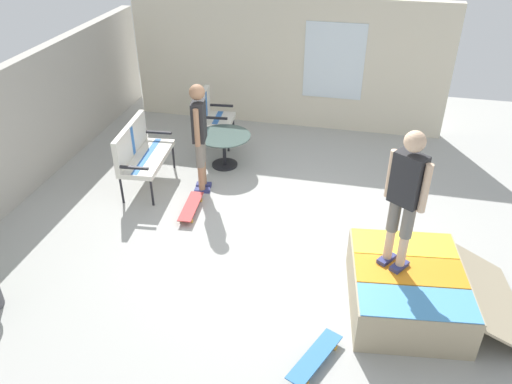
{
  "coord_description": "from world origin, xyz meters",
  "views": [
    {
      "loc": [
        -5.58,
        -1.03,
        4.23
      ],
      "look_at": [
        -0.04,
        0.22,
        0.7
      ],
      "focal_mm": 35.67,
      "sensor_mm": 36.0,
      "label": 1
    }
  ],
  "objects_px": {
    "patio_chair_near_house": "(211,113)",
    "person_skater": "(406,192)",
    "skateboard_spare": "(315,357)",
    "patio_table": "(224,144)",
    "patio_bench": "(139,150)",
    "skateboard_by_bench": "(191,207)",
    "person_watching": "(199,131)",
    "skate_ramp": "(409,288)"
  },
  "relations": [
    {
      "from": "person_watching",
      "to": "skateboard_spare",
      "type": "xyz_separation_m",
      "value": [
        -3.01,
        -2.16,
        -0.93
      ]
    },
    {
      "from": "patio_bench",
      "to": "skateboard_by_bench",
      "type": "bearing_deg",
      "value": -120.27
    },
    {
      "from": "patio_bench",
      "to": "skateboard_spare",
      "type": "bearing_deg",
      "value": -133.14
    },
    {
      "from": "person_watching",
      "to": "skateboard_by_bench",
      "type": "height_order",
      "value": "person_watching"
    },
    {
      "from": "patio_bench",
      "to": "person_skater",
      "type": "relative_size",
      "value": 0.79
    },
    {
      "from": "skate_ramp",
      "to": "skateboard_spare",
      "type": "distance_m",
      "value": 1.42
    },
    {
      "from": "skateboard_spare",
      "to": "patio_table",
      "type": "bearing_deg",
      "value": 27.92
    },
    {
      "from": "person_skater",
      "to": "skateboard_spare",
      "type": "height_order",
      "value": "person_skater"
    },
    {
      "from": "patio_chair_near_house",
      "to": "skateboard_spare",
      "type": "distance_m",
      "value": 5.27
    },
    {
      "from": "patio_bench",
      "to": "skate_ramp",
      "type": "bearing_deg",
      "value": -114.92
    },
    {
      "from": "person_watching",
      "to": "person_skater",
      "type": "bearing_deg",
      "value": -123.45
    },
    {
      "from": "patio_table",
      "to": "patio_bench",
      "type": "bearing_deg",
      "value": 128.77
    },
    {
      "from": "patio_chair_near_house",
      "to": "skate_ramp",
      "type": "bearing_deg",
      "value": -136.18
    },
    {
      "from": "patio_bench",
      "to": "skateboard_spare",
      "type": "xyz_separation_m",
      "value": [
        -2.95,
        -3.14,
        -0.53
      ]
    },
    {
      "from": "patio_bench",
      "to": "patio_chair_near_house",
      "type": "distance_m",
      "value": 1.79
    },
    {
      "from": "skate_ramp",
      "to": "patio_table",
      "type": "bearing_deg",
      "value": 46.8
    },
    {
      "from": "skate_ramp",
      "to": "patio_table",
      "type": "xyz_separation_m",
      "value": [
        2.79,
        2.97,
        0.14
      ]
    },
    {
      "from": "skate_ramp",
      "to": "patio_chair_near_house",
      "type": "relative_size",
      "value": 2.05
    },
    {
      "from": "skateboard_by_bench",
      "to": "skateboard_spare",
      "type": "height_order",
      "value": "same"
    },
    {
      "from": "patio_chair_near_house",
      "to": "skateboard_by_bench",
      "type": "xyz_separation_m",
      "value": [
        -2.26,
        -0.35,
        -0.53
      ]
    },
    {
      "from": "patio_bench",
      "to": "patio_chair_near_house",
      "type": "relative_size",
      "value": 1.27
    },
    {
      "from": "patio_chair_near_house",
      "to": "person_skater",
      "type": "distance_m",
      "value": 4.81
    },
    {
      "from": "skateboard_spare",
      "to": "skate_ramp",
      "type": "bearing_deg",
      "value": -41.47
    },
    {
      "from": "skateboard_spare",
      "to": "skateboard_by_bench",
      "type": "bearing_deg",
      "value": 42.15
    },
    {
      "from": "skate_ramp",
      "to": "skateboard_by_bench",
      "type": "xyz_separation_m",
      "value": [
        1.3,
        3.06,
        -0.18
      ]
    },
    {
      "from": "person_skater",
      "to": "skateboard_spare",
      "type": "relative_size",
      "value": 2.02
    },
    {
      "from": "skateboard_spare",
      "to": "patio_chair_near_house",
      "type": "bearing_deg",
      "value": 28.31
    },
    {
      "from": "skate_ramp",
      "to": "skateboard_spare",
      "type": "relative_size",
      "value": 2.58
    },
    {
      "from": "skate_ramp",
      "to": "person_skater",
      "type": "relative_size",
      "value": 1.28
    },
    {
      "from": "person_watching",
      "to": "skate_ramp",
      "type": "bearing_deg",
      "value": -122.36
    },
    {
      "from": "patio_chair_near_house",
      "to": "skateboard_by_bench",
      "type": "bearing_deg",
      "value": -171.15
    },
    {
      "from": "skate_ramp",
      "to": "person_skater",
      "type": "xyz_separation_m",
      "value": [
        0.06,
        0.22,
        1.21
      ]
    },
    {
      "from": "patio_bench",
      "to": "skateboard_by_bench",
      "type": "height_order",
      "value": "patio_bench"
    },
    {
      "from": "patio_chair_near_house",
      "to": "patio_table",
      "type": "distance_m",
      "value": 0.92
    },
    {
      "from": "patio_table",
      "to": "skateboard_spare",
      "type": "xyz_separation_m",
      "value": [
        -3.84,
        -2.03,
        -0.32
      ]
    },
    {
      "from": "patio_bench",
      "to": "person_skater",
      "type": "distance_m",
      "value": 4.35
    },
    {
      "from": "person_watching",
      "to": "person_skater",
      "type": "height_order",
      "value": "person_skater"
    },
    {
      "from": "patio_bench",
      "to": "patio_table",
      "type": "xyz_separation_m",
      "value": [
        0.89,
        -1.11,
        -0.21
      ]
    },
    {
      "from": "person_skater",
      "to": "skateboard_by_bench",
      "type": "height_order",
      "value": "person_skater"
    },
    {
      "from": "person_watching",
      "to": "skateboard_by_bench",
      "type": "distance_m",
      "value": 1.14
    },
    {
      "from": "skateboard_by_bench",
      "to": "person_skater",
      "type": "bearing_deg",
      "value": -113.57
    },
    {
      "from": "patio_table",
      "to": "patio_chair_near_house",
      "type": "bearing_deg",
      "value": 30.16
    }
  ]
}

